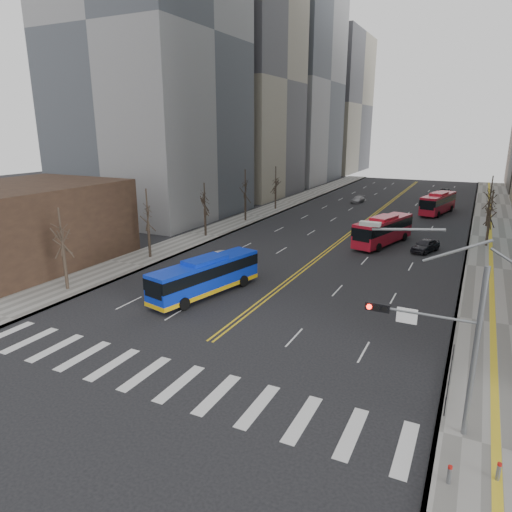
% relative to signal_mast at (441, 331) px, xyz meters
% --- Properties ---
extents(ground, '(220.00, 220.00, 0.00)m').
position_rel_signal_mast_xyz_m(ground, '(-13.77, -2.00, -4.86)').
color(ground, black).
extents(sidewalk_right, '(7.00, 130.00, 0.15)m').
position_rel_signal_mast_xyz_m(sidewalk_right, '(3.73, 43.00, -4.78)').
color(sidewalk_right, slate).
rests_on(sidewalk_right, ground).
extents(sidewalk_left, '(5.00, 130.00, 0.15)m').
position_rel_signal_mast_xyz_m(sidewalk_left, '(-30.27, 43.00, -4.78)').
color(sidewalk_left, slate).
rests_on(sidewalk_left, ground).
extents(crosswalk, '(26.70, 4.00, 0.01)m').
position_rel_signal_mast_xyz_m(crosswalk, '(-13.77, -2.00, -4.85)').
color(crosswalk, silver).
rests_on(crosswalk, ground).
extents(centerline, '(0.55, 100.00, 0.01)m').
position_rel_signal_mast_xyz_m(centerline, '(-13.77, 53.00, -4.85)').
color(centerline, gold).
rests_on(centerline, ground).
extents(office_towers, '(83.00, 134.00, 58.00)m').
position_rel_signal_mast_xyz_m(office_towers, '(-13.64, 66.51, 19.07)').
color(office_towers, gray).
rests_on(office_towers, ground).
extents(storefront, '(14.00, 18.00, 8.00)m').
position_rel_signal_mast_xyz_m(storefront, '(-39.77, 9.97, -0.85)').
color(storefront, black).
rests_on(storefront, ground).
extents(signal_mast, '(5.37, 0.37, 9.39)m').
position_rel_signal_mast_xyz_m(signal_mast, '(0.00, 0.00, 0.00)').
color(signal_mast, slate).
rests_on(signal_mast, ground).
extents(pedestrian_railing, '(0.06, 6.06, 1.02)m').
position_rel_signal_mast_xyz_m(pedestrian_railing, '(0.53, 4.00, -4.03)').
color(pedestrian_railing, black).
rests_on(pedestrian_railing, sidewalk_right).
extents(bollards, '(2.87, 3.17, 0.78)m').
position_rel_signal_mast_xyz_m(bollards, '(2.50, -2.16, -4.30)').
color(bollards, slate).
rests_on(bollards, sidewalk_right).
extents(street_trees, '(35.20, 47.20, 7.60)m').
position_rel_signal_mast_xyz_m(street_trees, '(-20.94, 32.55, 0.02)').
color(street_trees, black).
rests_on(street_trees, ground).
extents(blue_bus, '(4.69, 10.99, 3.16)m').
position_rel_signal_mast_xyz_m(blue_bus, '(-18.60, 10.30, -3.20)').
color(blue_bus, '#0D2EC9').
rests_on(blue_bus, ground).
extents(red_bus_near, '(5.17, 10.91, 3.39)m').
position_rel_signal_mast_xyz_m(red_bus_near, '(-8.81, 33.75, -2.97)').
color(red_bus_near, '#B01224').
rests_on(red_bus_near, ground).
extents(red_bus_far, '(4.66, 11.01, 3.41)m').
position_rel_signal_mast_xyz_m(red_bus_far, '(-4.89, 57.91, -2.95)').
color(red_bus_far, '#B01224').
rests_on(red_bus_far, ground).
extents(car_white, '(2.65, 4.54, 1.42)m').
position_rel_signal_mast_xyz_m(car_white, '(-21.61, 17.67, -4.15)').
color(car_white, silver).
rests_on(car_white, ground).
extents(car_dark_mid, '(3.08, 4.61, 1.46)m').
position_rel_signal_mast_xyz_m(car_dark_mid, '(-3.86, 32.49, -4.13)').
color(car_dark_mid, black).
rests_on(car_dark_mid, ground).
extents(car_silver, '(2.07, 4.25, 1.19)m').
position_rel_signal_mast_xyz_m(car_silver, '(-19.09, 63.32, -4.26)').
color(car_silver, '#9B9AA0').
rests_on(car_silver, ground).
extents(car_dark_far, '(2.59, 5.05, 1.37)m').
position_rel_signal_mast_xyz_m(car_dark_far, '(-5.58, 80.47, -4.17)').
color(car_dark_far, black).
rests_on(car_dark_far, ground).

